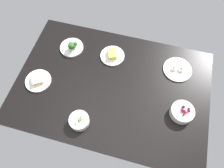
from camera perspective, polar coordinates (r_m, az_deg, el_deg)
The scene contains 7 objects.
dining_table at distance 153.76cm, azimuth -0.00°, elevation -0.67°, with size 141.22×95.63×4.00cm, color black.
plate_eggs at distance 165.15cm, azimuth 17.62°, elevation 3.90°, with size 21.61×21.61×4.52cm.
plate_cheese at distance 164.00cm, azimuth 0.12°, elevation 7.92°, with size 18.94×18.94×4.75cm.
bowl_berries at distance 148.35cm, azimuth 18.77°, elevation -7.30°, with size 15.98×15.98×7.58cm.
plate_broccoli at distance 170.57cm, azimuth -11.02°, elevation 10.06°, with size 18.64×18.64×8.29cm.
plate_sandwich at distance 161.88cm, azimuth -19.74°, elevation 0.96°, with size 18.99×18.99×4.42cm.
bowl_peas at distance 140.59cm, azimuth -9.02°, elevation -9.94°, with size 13.54×13.54×6.61cm.
Camera 1 is at (-17.65, 65.52, 139.98)cm, focal length 33.15 mm.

